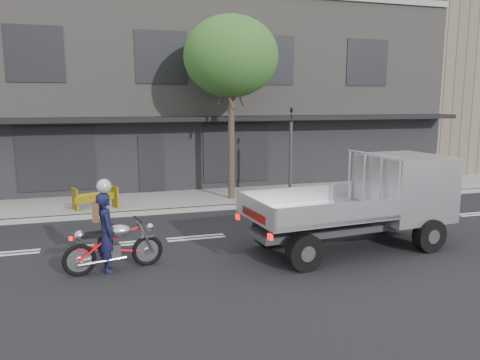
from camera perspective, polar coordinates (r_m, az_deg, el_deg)
name	(u,v)px	position (r m, az deg, el deg)	size (l,w,h in m)	color
ground	(196,238)	(13.07, -5.38, -7.02)	(80.00, 80.00, 0.00)	black
sidewalk	(171,201)	(17.55, -8.44, -2.53)	(32.00, 3.20, 0.15)	gray
kerb	(178,210)	(16.00, -7.60, -3.69)	(32.00, 0.20, 0.15)	gray
building_main	(149,96)	(23.72, -11.05, 10.07)	(26.00, 10.00, 8.00)	slate
street_tree	(231,57)	(17.20, -1.11, 14.76)	(3.40, 3.40, 6.74)	#382B21
traffic_light_pole	(290,159)	(17.11, 6.17, 2.56)	(0.12, 0.12, 3.50)	#2D2D30
motorcycle	(114,245)	(10.81, -15.11, -7.64)	(2.20, 0.66, 1.14)	black
rider	(106,232)	(10.73, -15.99, -6.14)	(0.65, 0.42, 1.77)	black
flatbed_ute	(389,192)	(12.77, 17.66, -1.40)	(5.44, 2.60, 2.44)	black
construction_barrier	(95,199)	(16.18, -17.23, -2.22)	(1.38, 0.55, 0.77)	yellow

